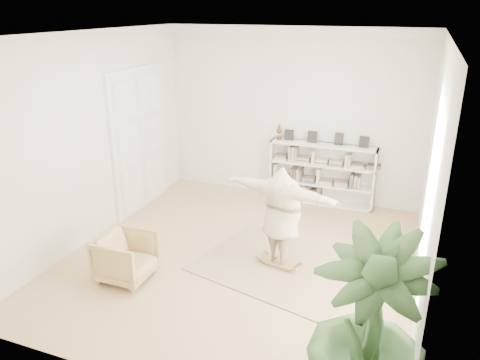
{
  "coord_description": "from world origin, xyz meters",
  "views": [
    {
      "loc": [
        2.49,
        -6.43,
        3.97
      ],
      "look_at": [
        -0.16,
        0.4,
        1.23
      ],
      "focal_mm": 35.0,
      "sensor_mm": 36.0,
      "label": 1
    }
  ],
  "objects_px": {
    "rocker_board": "(280,262)",
    "bookshelf": "(321,174)",
    "armchair": "(126,257)",
    "person": "(282,213)",
    "houseplant": "(368,332)"
  },
  "relations": [
    {
      "from": "armchair",
      "to": "rocker_board",
      "type": "xyz_separation_m",
      "value": [
        2.11,
        1.2,
        -0.29
      ]
    },
    {
      "from": "armchair",
      "to": "bookshelf",
      "type": "bearing_deg",
      "value": -28.74
    },
    {
      "from": "armchair",
      "to": "rocker_board",
      "type": "distance_m",
      "value": 2.44
    },
    {
      "from": "bookshelf",
      "to": "person",
      "type": "bearing_deg",
      "value": -90.95
    },
    {
      "from": "rocker_board",
      "to": "bookshelf",
      "type": "bearing_deg",
      "value": 102.43
    },
    {
      "from": "rocker_board",
      "to": "person",
      "type": "xyz_separation_m",
      "value": [
        0.0,
        0.0,
        0.86
      ]
    },
    {
      "from": "rocker_board",
      "to": "houseplant",
      "type": "height_order",
      "value": "houseplant"
    },
    {
      "from": "bookshelf",
      "to": "rocker_board",
      "type": "distance_m",
      "value": 2.88
    },
    {
      "from": "armchair",
      "to": "houseplant",
      "type": "relative_size",
      "value": 0.39
    },
    {
      "from": "armchair",
      "to": "houseplant",
      "type": "bearing_deg",
      "value": -110.49
    },
    {
      "from": "bookshelf",
      "to": "rocker_board",
      "type": "relative_size",
      "value": 3.89
    },
    {
      "from": "person",
      "to": "rocker_board",
      "type": "bearing_deg",
      "value": 14.27
    },
    {
      "from": "houseplant",
      "to": "rocker_board",
      "type": "bearing_deg",
      "value": 122.26
    },
    {
      "from": "bookshelf",
      "to": "rocker_board",
      "type": "height_order",
      "value": "bookshelf"
    },
    {
      "from": "rocker_board",
      "to": "person",
      "type": "relative_size",
      "value": 0.29
    }
  ]
}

